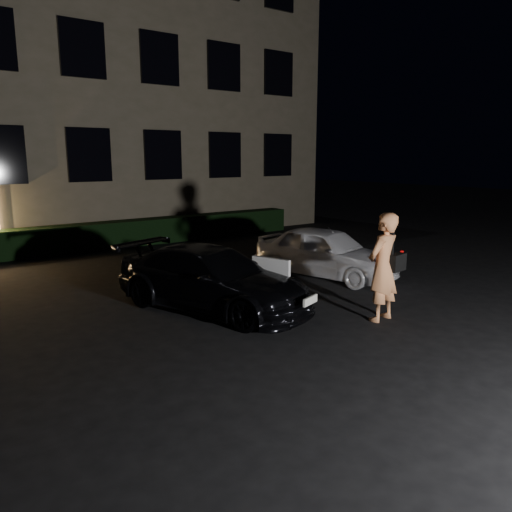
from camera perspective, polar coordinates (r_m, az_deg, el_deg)
ground at (r=8.18m, az=8.65°, el=-10.07°), size 80.00×80.00×0.00m
building at (r=21.23m, az=-22.73°, el=18.74°), size 20.00×8.11×12.00m
hedge at (r=16.92m, az=-17.49°, el=2.19°), size 15.00×0.70×0.85m
sedan at (r=9.82m, az=-4.99°, el=-2.59°), size 2.96×4.53×1.22m
hatch at (r=12.53m, az=7.98°, el=0.47°), size 2.29×3.92×1.25m
man at (r=9.31m, az=14.34°, el=-1.23°), size 0.87×0.58×1.99m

